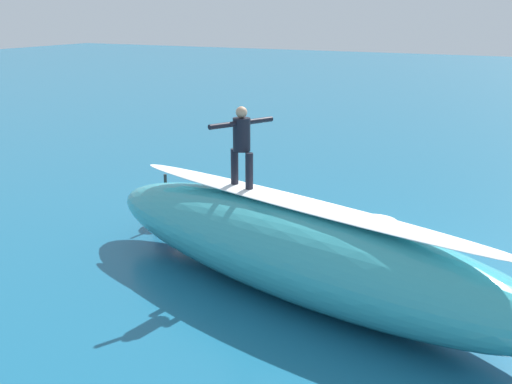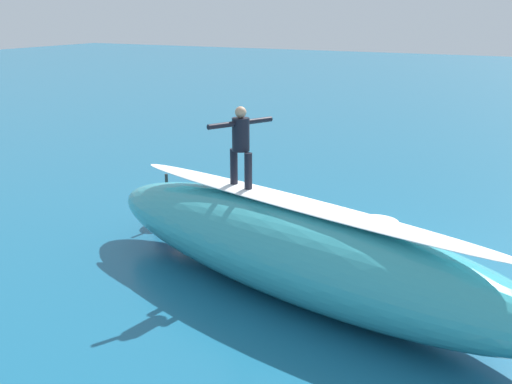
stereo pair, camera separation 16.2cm
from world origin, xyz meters
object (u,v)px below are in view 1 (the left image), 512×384
object	(u,v)px
surfboard_riding	(242,188)
buoy_marker	(167,209)
surfer_riding	(242,141)
surfboard_paddling	(267,229)
surfer_paddling	(262,222)

from	to	relation	value
surfboard_riding	buoy_marker	xyz separation A→B (m)	(2.97, -1.76, -1.33)
surfer_riding	surfboard_paddling	world-z (taller)	surfer_riding
surfer_paddling	buoy_marker	size ratio (longest dim) A/B	1.18
surfboard_riding	surfboard_paddling	bearing A→B (deg)	-50.37
surfboard_paddling	buoy_marker	bearing A→B (deg)	161.34
surfer_riding	surfer_paddling	distance (m)	3.41
surfboard_paddling	buoy_marker	distance (m)	2.43
surfer_riding	surfer_paddling	size ratio (longest dim) A/B	1.04
surfboard_riding	surfer_paddling	size ratio (longest dim) A/B	1.50
surfboard_riding	surfer_riding	bearing A→B (deg)	159.36
surfer_riding	surfer_paddling	world-z (taller)	surfer_riding
surfboard_riding	buoy_marker	size ratio (longest dim) A/B	1.77
surfboard_paddling	surfboard_riding	bearing A→B (deg)	-108.84
surfboard_riding	surfboard_paddling	distance (m)	2.98
surfboard_paddling	surfer_riding	bearing A→B (deg)	-108.84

